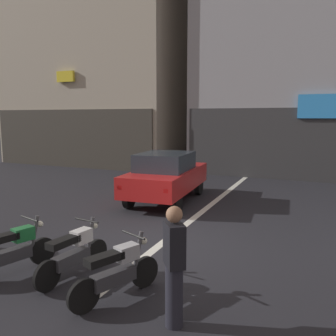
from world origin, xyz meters
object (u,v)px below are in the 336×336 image
object	(u,v)px
person_by_motorcycles	(174,266)
motorcycle_white_row_left_mid	(74,253)
motorcycle_green_row_leftmost	(14,250)
car_red_crossing_near	(166,175)
motorcycle_silver_row_centre	(117,271)

from	to	relation	value
person_by_motorcycles	motorcycle_white_row_left_mid	bearing A→B (deg)	163.54
motorcycle_green_row_leftmost	motorcycle_white_row_left_mid	world-z (taller)	same
car_red_crossing_near	motorcycle_green_row_leftmost	world-z (taller)	car_red_crossing_near
car_red_crossing_near	motorcycle_silver_row_centre	bearing A→B (deg)	-72.95
motorcycle_green_row_leftmost	motorcycle_silver_row_centre	size ratio (longest dim) A/B	1.04
motorcycle_green_row_leftmost	person_by_motorcycles	bearing A→B (deg)	-5.66
motorcycle_white_row_left_mid	motorcycle_silver_row_centre	bearing A→B (deg)	-16.79
car_red_crossing_near	person_by_motorcycles	size ratio (longest dim) A/B	2.53
car_red_crossing_near	motorcycle_silver_row_centre	size ratio (longest dim) A/B	2.69
motorcycle_silver_row_centre	motorcycle_green_row_leftmost	bearing A→B (deg)	179.78
car_red_crossing_near	motorcycle_green_row_leftmost	distance (m)	6.16
motorcycle_green_row_leftmost	person_by_motorcycles	size ratio (longest dim) A/B	0.97
motorcycle_white_row_left_mid	motorcycle_green_row_leftmost	bearing A→B (deg)	-163.53
motorcycle_green_row_leftmost	motorcycle_white_row_left_mid	size ratio (longest dim) A/B	0.98
motorcycle_white_row_left_mid	person_by_motorcycles	distance (m)	2.30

